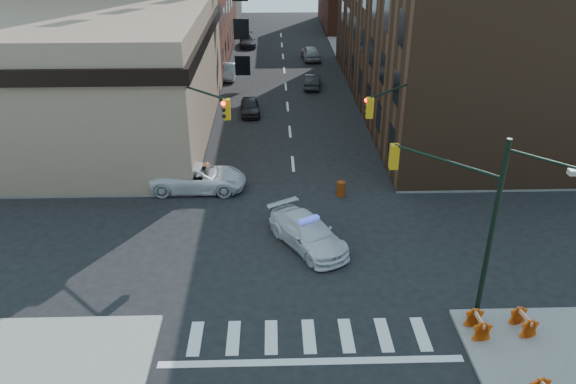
{
  "coord_description": "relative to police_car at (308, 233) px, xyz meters",
  "views": [
    {
      "loc": [
        -1.35,
        -24.03,
        15.25
      ],
      "look_at": [
        -0.58,
        1.57,
        2.2
      ],
      "focal_mm": 35.0,
      "sensor_mm": 36.0,
      "label": 1
    }
  ],
  "objects": [
    {
      "name": "sidewalk_nw",
      "position": [
        -23.37,
        32.85,
        -0.67
      ],
      "size": [
        34.0,
        54.5,
        0.15
      ],
      "primitive_type": "cube",
      "color": "gray",
      "rests_on": "ground"
    },
    {
      "name": "commercial_row_ne",
      "position": [
        12.63,
        22.6,
        6.25
      ],
      "size": [
        14.0,
        34.0,
        14.0
      ],
      "primitive_type": "cube",
      "color": "#462C1C",
      "rests_on": "ground"
    },
    {
      "name": "signal_pole_nw",
      "position": [
        -6.22,
        5.44,
        3.59
      ],
      "size": [
        3.58,
        3.67,
        8.0
      ],
      "rotation": [
        0.0,
        0.0,
        -0.79
      ],
      "color": "black",
      "rests_on": "sidewalk_nw"
    },
    {
      "name": "parked_car_enear",
      "position": [
        2.13,
        27.63,
        -0.11
      ],
      "size": [
        1.8,
        4.04,
        1.29
      ],
      "primitive_type": "imported",
      "rotation": [
        0.0,
        0.0,
        3.03
      ],
      "color": "black",
      "rests_on": "ground"
    },
    {
      "name": "ground",
      "position": [
        -0.37,
        0.1,
        -0.75
      ],
      "size": [
        140.0,
        140.0,
        0.0
      ],
      "primitive_type": "plane",
      "color": "black",
      "rests_on": "ground"
    },
    {
      "name": "tree_ne_near",
      "position": [
        7.13,
        26.1,
        2.74
      ],
      "size": [
        3.0,
        3.0,
        4.85
      ],
      "color": "black",
      "rests_on": "sidewalk_ne"
    },
    {
      "name": "pedestrian_a",
      "position": [
        -10.24,
        8.59,
        0.39
      ],
      "size": [
        0.86,
        0.8,
        1.98
      ],
      "primitive_type": "imported",
      "rotation": [
        0.0,
        0.0,
        -0.6
      ],
      "color": "black",
      "rests_on": "sidewalk_nw"
    },
    {
      "name": "barrel_road",
      "position": [
        2.28,
        5.46,
        -0.31
      ],
      "size": [
        0.57,
        0.57,
        0.89
      ],
      "primitive_type": "cylinder",
      "rotation": [
        0.0,
        0.0,
        -0.15
      ],
      "color": "#D85E0A",
      "rests_on": "ground"
    },
    {
      "name": "police_car",
      "position": [
        0.0,
        0.0,
        0.0
      ],
      "size": [
        4.41,
        5.52,
        1.5
      ],
      "primitive_type": "imported",
      "rotation": [
        0.0,
        0.0,
        0.53
      ],
      "color": "silver",
      "rests_on": "ground"
    },
    {
      "name": "sidewalk_ne",
      "position": [
        22.63,
        32.85,
        -0.67
      ],
      "size": [
        34.0,
        54.5,
        0.15
      ],
      "primitive_type": "cube",
      "color": "gray",
      "rests_on": "ground"
    },
    {
      "name": "parked_car_wdeep",
      "position": [
        -4.58,
        45.46,
        -0.07
      ],
      "size": [
        2.23,
        4.82,
        1.37
      ],
      "primitive_type": "imported",
      "rotation": [
        0.0,
        0.0,
        0.07
      ],
      "color": "black",
      "rests_on": "ground"
    },
    {
      "name": "pickup",
      "position": [
        -6.17,
        6.53,
        0.04
      ],
      "size": [
        5.73,
        2.75,
        1.58
      ],
      "primitive_type": "imported",
      "rotation": [
        0.0,
        0.0,
        1.55
      ],
      "color": "silver",
      "rests_on": "ground"
    },
    {
      "name": "barricade_se_b",
      "position": [
        6.27,
        -6.9,
        -0.18
      ],
      "size": [
        0.61,
        1.14,
        0.84
      ],
      "primitive_type": null,
      "rotation": [
        0.0,
        0.0,
        1.62
      ],
      "color": "orange",
      "rests_on": "sidewalk_se"
    },
    {
      "name": "pedestrian_b",
      "position": [
        -8.96,
        6.99,
        0.35
      ],
      "size": [
        0.99,
        0.81,
        1.91
      ],
      "primitive_type": "imported",
      "rotation": [
        0.0,
        0.0,
        -0.1
      ],
      "color": "black",
      "rests_on": "sidewalk_nw"
    },
    {
      "name": "barricade_nw_b",
      "position": [
        -8.87,
        6.85,
        -0.19
      ],
      "size": [
        1.16,
        0.68,
        0.82
      ],
      "primitive_type": null,
      "rotation": [
        0.0,
        0.0,
        -0.12
      ],
      "color": "#D55B0A",
      "rests_on": "sidewalk_nw"
    },
    {
      "name": "barricade_se_a",
      "position": [
        8.13,
        -6.79,
        -0.19
      ],
      "size": [
        0.7,
        1.15,
        0.81
      ],
      "primitive_type": null,
      "rotation": [
        0.0,
        0.0,
        1.72
      ],
      "color": "#DC470A",
      "rests_on": "sidewalk_se"
    },
    {
      "name": "barricade_nw_a",
      "position": [
        -8.13,
        6.15,
        -0.17
      ],
      "size": [
        1.19,
        0.7,
        0.85
      ],
      "primitive_type": null,
      "rotation": [
        0.0,
        0.0,
        0.12
      ],
      "color": "#BF3909",
      "rests_on": "sidewalk_nw"
    },
    {
      "name": "parked_car_wfar",
      "position": [
        -5.87,
        31.22,
        -0.05
      ],
      "size": [
        1.9,
        4.36,
        1.4
      ],
      "primitive_type": "imported",
      "rotation": [
        0.0,
        0.0,
        -0.1
      ],
      "color": "#9B9FA4",
      "rests_on": "ground"
    },
    {
      "name": "signal_pole_se",
      "position": [
        5.67,
        -5.42,
        3.86
      ],
      "size": [
        5.4,
        5.27,
        8.0
      ],
      "rotation": [
        0.0,
        0.0,
        2.36
      ],
      "color": "black",
      "rests_on": "sidewalk_se"
    },
    {
      "name": "signal_pole_ne",
      "position": [
        5.47,
        5.46,
        3.59
      ],
      "size": [
        3.67,
        3.58,
        8.0
      ],
      "rotation": [
        0.0,
        0.0,
        -2.36
      ],
      "color": "black",
      "rests_on": "sidewalk_ne"
    },
    {
      "name": "bank_building",
      "position": [
        -17.37,
        16.6,
        3.75
      ],
      "size": [
        22.0,
        22.0,
        9.0
      ],
      "primitive_type": "cube",
      "color": "#8A725A",
      "rests_on": "ground"
    },
    {
      "name": "pedestrian_c",
      "position": [
        -10.6,
        6.26,
        0.2
      ],
      "size": [
        0.98,
        0.9,
        1.61
      ],
      "primitive_type": "imported",
      "rotation": [
        0.0,
        0.0,
        0.69
      ],
      "color": "black",
      "rests_on": "sidewalk_nw"
    },
    {
      "name": "parked_car_wnear",
      "position": [
        -3.51,
        20.23,
        -0.1
      ],
      "size": [
        1.78,
        3.9,
        1.3
      ],
      "primitive_type": "imported",
      "rotation": [
        0.0,
        0.0,
        0.07
      ],
      "color": "black",
      "rests_on": "ground"
    },
    {
      "name": "tree_ne_far",
      "position": [
        7.13,
        34.1,
        2.74
      ],
      "size": [
        3.0,
        3.0,
        4.85
      ],
      "color": "black",
      "rests_on": "sidewalk_ne"
    },
    {
      "name": "parked_car_efar",
      "position": [
        2.7,
        38.56,
        0.02
      ],
      "size": [
        2.21,
        4.68,
        1.55
      ],
      "primitive_type": "imported",
      "rotation": [
        0.0,
        0.0,
        3.23
      ],
      "color": "#999DA1",
      "rests_on": "ground"
    },
    {
      "name": "barrel_bank",
      "position": [
        -5.87,
        7.81,
        -0.22
      ],
      "size": [
        0.76,
        0.76,
        1.06
      ],
      "primitive_type": "cylinder",
      "rotation": [
        0.0,
        0.0,
        -0.35
      ],
      "color": "orange",
      "rests_on": "ground"
    }
  ]
}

